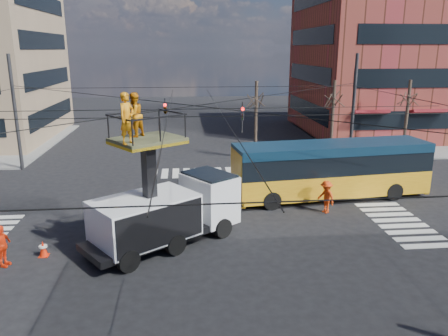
% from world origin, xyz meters
% --- Properties ---
extents(ground, '(120.00, 120.00, 0.00)m').
position_xyz_m(ground, '(0.00, 0.00, 0.00)').
color(ground, black).
rests_on(ground, ground).
extents(sidewalk_ne, '(18.00, 18.00, 0.12)m').
position_xyz_m(sidewalk_ne, '(21.00, 21.00, 0.06)').
color(sidewalk_ne, slate).
rests_on(sidewalk_ne, ground).
extents(crosswalks, '(22.40, 22.40, 0.02)m').
position_xyz_m(crosswalks, '(0.00, 0.00, 0.01)').
color(crosswalks, silver).
rests_on(crosswalks, ground).
extents(building_ne, '(20.06, 16.06, 14.00)m').
position_xyz_m(building_ne, '(21.98, 23.98, 7.00)').
color(building_ne, brown).
rests_on(building_ne, ground).
extents(overhead_network, '(24.24, 24.24, 8.00)m').
position_xyz_m(overhead_network, '(-0.07, 0.40, 4.29)').
color(overhead_network, '#2D2D30').
rests_on(overhead_network, ground).
extents(tree_a, '(2.00, 2.00, 6.00)m').
position_xyz_m(tree_a, '(5.00, 13.50, 4.63)').
color(tree_a, '#382B21').
rests_on(tree_a, ground).
extents(tree_b, '(2.00, 2.00, 6.00)m').
position_xyz_m(tree_b, '(11.00, 13.50, 4.63)').
color(tree_b, '#382B21').
rests_on(tree_b, ground).
extents(tree_c, '(2.00, 2.00, 6.00)m').
position_xyz_m(tree_c, '(17.00, 13.50, 4.63)').
color(tree_c, '#382B21').
rests_on(tree_c, ground).
extents(utility_truck, '(7.02, 5.96, 6.77)m').
position_xyz_m(utility_truck, '(-1.36, -1.19, 2.14)').
color(utility_truck, black).
rests_on(utility_truck, ground).
extents(city_bus, '(11.40, 3.88, 3.20)m').
position_xyz_m(city_bus, '(7.78, 4.07, 1.72)').
color(city_bus, orange).
rests_on(city_bus, ground).
extents(traffic_cone, '(0.36, 0.36, 0.67)m').
position_xyz_m(traffic_cone, '(-6.43, -2.01, 0.34)').
color(traffic_cone, red).
rests_on(traffic_cone, ground).
extents(worker_ground, '(0.65, 1.07, 1.70)m').
position_xyz_m(worker_ground, '(-7.73, -2.75, 0.85)').
color(worker_ground, '#FF3810').
rests_on(worker_ground, ground).
extents(flagger, '(1.05, 1.28, 1.73)m').
position_xyz_m(flagger, '(6.78, 1.75, 0.87)').
color(flagger, red).
rests_on(flagger, ground).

